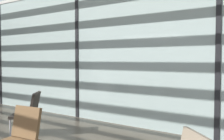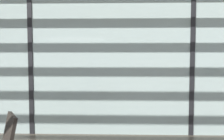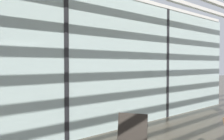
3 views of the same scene
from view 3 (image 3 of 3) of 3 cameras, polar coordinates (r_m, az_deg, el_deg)
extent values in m
cube|color=#A3B7B2|center=(4.72, -12.20, 1.78)|extent=(14.00, 0.08, 3.39)
cube|color=black|center=(4.72, -12.20, 1.78)|extent=(0.10, 0.12, 3.39)
cube|color=black|center=(7.03, 14.20, 1.72)|extent=(0.10, 0.12, 3.39)
ellipsoid|color=silver|center=(11.09, -19.42, 2.33)|extent=(11.78, 3.66, 3.66)
sphere|color=black|center=(9.07, -24.44, 4.18)|extent=(0.28, 0.28, 0.28)
sphere|color=black|center=(9.33, -19.07, 4.17)|extent=(0.28, 0.28, 0.28)
sphere|color=black|center=(9.68, -14.05, 4.11)|extent=(0.28, 0.28, 0.28)
sphere|color=black|center=(10.09, -9.40, 4.04)|extent=(0.28, 0.28, 0.28)
cube|color=#28231E|center=(3.66, 5.44, -14.74)|extent=(0.39, 0.47, 0.44)
camera|label=1|loc=(6.64, 57.95, -0.34)|focal=40.10mm
camera|label=2|loc=(4.08, 59.48, 1.16)|focal=35.38mm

